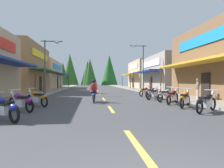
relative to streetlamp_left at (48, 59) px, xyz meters
The scene contains 24 objects.
ground 9.82m from the streetlamp_left, 53.30° to the left, with size 10.72×80.70×0.10m, color #424244.
sidewalk_left 8.25m from the streetlamp_left, 100.12° to the left, with size 2.67×80.70×0.12m, color gray.
sidewalk_right 14.58m from the streetlamp_left, 30.92° to the left, with size 2.67×80.70×0.12m, color gray.
centerline_dashes 12.41m from the streetlamp_left, 62.80° to the left, with size 0.16×56.44×0.01m.
storefront_left_middle 9.23m from the streetlamp_left, 129.74° to the left, with size 8.39×11.16×6.50m.
storefront_left_far 21.92m from the streetlamp_left, 108.10° to the left, with size 10.23×13.58×5.69m.
storefront_right_middle 18.24m from the streetlamp_left, 23.78° to the left, with size 8.32×10.65×5.27m.
storefront_right_far 26.13m from the streetlamp_left, 48.12° to the left, with size 9.87×10.80×5.75m.
streetlamp_left is the anchor object (origin of this frame).
streetlamp_right 11.42m from the streetlamp_left, 18.54° to the left, with size 2.18×0.30×6.11m.
motorcycle_parked_right_0 15.85m from the streetlamp_left, 51.21° to the right, with size 1.81×1.31×1.04m.
motorcycle_parked_right_1 14.48m from the streetlamp_left, 47.19° to the right, with size 1.45×1.71×1.04m.
motorcycle_parked_right_2 13.42m from the streetlamp_left, 42.88° to the right, with size 1.51×1.66×1.04m.
motorcycle_parked_right_3 12.64m from the streetlamp_left, 37.30° to the right, with size 1.83×1.29×1.04m.
motorcycle_parked_right_4 11.53m from the streetlamp_left, 31.62° to the right, with size 1.82×1.29×1.04m.
motorcycle_parked_right_5 11.11m from the streetlamp_left, 24.08° to the right, with size 1.67×1.50×1.04m.
motorcycle_parked_right_6 10.44m from the streetlamp_left, 15.42° to the right, with size 1.58×1.59×1.04m.
motorcycle_parked_left_0 13.52m from the streetlamp_left, 84.68° to the right, with size 1.69×1.46×1.04m.
motorcycle_parked_left_1 11.43m from the streetlamp_left, 84.47° to the right, with size 1.69×1.47×1.04m.
motorcycle_parked_left_2 9.67m from the streetlamp_left, 81.88° to the right, with size 1.62×1.54×1.04m.
rider_cruising_lead 9.15m from the streetlamp_left, 57.91° to the right, with size 0.60×2.14×1.57m.
rider_cruising_trailing 6.04m from the streetlamp_left, 20.77° to the left, with size 0.60×2.14×1.57m.
pedestrian_waiting 14.45m from the streetlamp_left, 30.52° to the right, with size 0.38×0.54×1.65m.
treeline_backdrop 50.46m from the streetlamp_left, 87.08° to the left, with size 22.28×9.06×11.82m.
Camera 1 is at (-1.03, -2.19, 1.44)m, focal length 30.29 mm.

